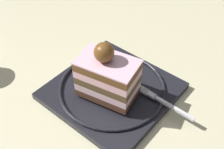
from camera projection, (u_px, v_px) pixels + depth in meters
ground_plane at (103, 95)px, 0.54m from camera, size 2.40×2.40×0.00m
dessert_plate at (112, 90)px, 0.54m from camera, size 0.26×0.26×0.02m
cake_slice at (108, 76)px, 0.49m from camera, size 0.07×0.10×0.11m
whipped_cream_dollop at (106, 55)px, 0.57m from camera, size 0.04×0.04×0.03m
fork at (161, 100)px, 0.50m from camera, size 0.04×0.12×0.00m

